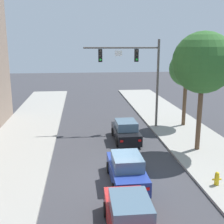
{
  "coord_description": "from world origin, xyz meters",
  "views": [
    {
      "loc": [
        -2.08,
        -14.52,
        7.3
      ],
      "look_at": [
        0.43,
        7.61,
        2.0
      ],
      "focal_mm": 46.34,
      "sensor_mm": 36.0,
      "label": 1
    }
  ],
  "objects_px": {
    "car_third_red": "(130,218)",
    "fire_hydrant": "(217,178)",
    "car_lead_black": "(126,132)",
    "car_following_blue": "(127,170)",
    "street_tree_nearest": "(203,63)",
    "traffic_signal_mast": "(137,67)",
    "street_tree_second": "(186,69)"
  },
  "relations": [
    {
      "from": "car_third_red",
      "to": "traffic_signal_mast",
      "type": "bearing_deg",
      "value": 77.88
    },
    {
      "from": "car_third_red",
      "to": "street_tree_nearest",
      "type": "height_order",
      "value": "street_tree_nearest"
    },
    {
      "from": "car_following_blue",
      "to": "street_tree_second",
      "type": "height_order",
      "value": "street_tree_second"
    },
    {
      "from": "traffic_signal_mast",
      "to": "street_tree_nearest",
      "type": "relative_size",
      "value": 0.94
    },
    {
      "from": "car_third_red",
      "to": "street_tree_second",
      "type": "distance_m",
      "value": 16.82
    },
    {
      "from": "traffic_signal_mast",
      "to": "car_third_red",
      "type": "bearing_deg",
      "value": -102.12
    },
    {
      "from": "traffic_signal_mast",
      "to": "street_tree_second",
      "type": "xyz_separation_m",
      "value": [
        4.33,
        0.07,
        -0.22
      ]
    },
    {
      "from": "car_lead_black",
      "to": "fire_hydrant",
      "type": "bearing_deg",
      "value": -66.1
    },
    {
      "from": "street_tree_nearest",
      "to": "car_following_blue",
      "type": "bearing_deg",
      "value": -144.14
    },
    {
      "from": "street_tree_nearest",
      "to": "car_third_red",
      "type": "bearing_deg",
      "value": -126.45
    },
    {
      "from": "street_tree_nearest",
      "to": "street_tree_second",
      "type": "height_order",
      "value": "street_tree_nearest"
    },
    {
      "from": "car_lead_black",
      "to": "car_following_blue",
      "type": "relative_size",
      "value": 1.0
    },
    {
      "from": "car_following_blue",
      "to": "street_tree_nearest",
      "type": "bearing_deg",
      "value": 35.86
    },
    {
      "from": "car_lead_black",
      "to": "street_tree_nearest",
      "type": "height_order",
      "value": "street_tree_nearest"
    },
    {
      "from": "car_lead_black",
      "to": "street_tree_nearest",
      "type": "xyz_separation_m",
      "value": [
        4.58,
        -2.75,
        5.34
      ]
    },
    {
      "from": "car_following_blue",
      "to": "street_tree_nearest",
      "type": "xyz_separation_m",
      "value": [
        5.63,
        4.07,
        5.34
      ]
    },
    {
      "from": "traffic_signal_mast",
      "to": "car_third_red",
      "type": "xyz_separation_m",
      "value": [
        -3.09,
        -14.37,
        -4.61
      ]
    },
    {
      "from": "car_lead_black",
      "to": "car_third_red",
      "type": "height_order",
      "value": "same"
    },
    {
      "from": "traffic_signal_mast",
      "to": "street_tree_nearest",
      "type": "distance_m",
      "value": 6.77
    },
    {
      "from": "fire_hydrant",
      "to": "street_tree_second",
      "type": "relative_size",
      "value": 0.11
    },
    {
      "from": "traffic_signal_mast",
      "to": "car_lead_black",
      "type": "distance_m",
      "value": 5.8
    },
    {
      "from": "traffic_signal_mast",
      "to": "car_following_blue",
      "type": "height_order",
      "value": "traffic_signal_mast"
    },
    {
      "from": "car_lead_black",
      "to": "car_third_red",
      "type": "relative_size",
      "value": 1.0
    },
    {
      "from": "fire_hydrant",
      "to": "car_third_red",
      "type": "bearing_deg",
      "value": -147.53
    },
    {
      "from": "car_following_blue",
      "to": "street_tree_nearest",
      "type": "distance_m",
      "value": 8.77
    },
    {
      "from": "traffic_signal_mast",
      "to": "car_lead_black",
      "type": "bearing_deg",
      "value": -114.34
    },
    {
      "from": "car_following_blue",
      "to": "street_tree_nearest",
      "type": "relative_size",
      "value": 0.53
    },
    {
      "from": "traffic_signal_mast",
      "to": "car_following_blue",
      "type": "bearing_deg",
      "value": -104.02
    },
    {
      "from": "car_lead_black",
      "to": "fire_hydrant",
      "type": "distance_m",
      "value": 8.64
    },
    {
      "from": "street_tree_second",
      "to": "car_third_red",
      "type": "bearing_deg",
      "value": -117.18
    },
    {
      "from": "car_third_red",
      "to": "fire_hydrant",
      "type": "relative_size",
      "value": 5.92
    },
    {
      "from": "street_tree_second",
      "to": "car_lead_black",
      "type": "bearing_deg",
      "value": -150.44
    }
  ]
}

